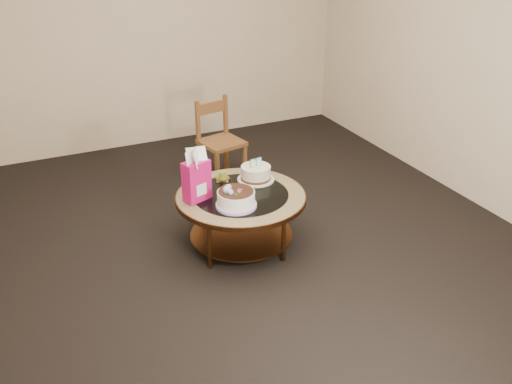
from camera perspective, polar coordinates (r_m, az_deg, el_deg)
name	(u,v)px	position (r m, az deg, el deg)	size (l,w,h in m)	color
ground	(242,244)	(4.64, -1.46, -5.25)	(5.00, 5.00, 0.00)	black
room_walls	(239,54)	(4.04, -1.71, 13.64)	(4.52, 5.02, 2.61)	beige
coffee_table	(241,203)	(4.45, -1.51, -1.12)	(1.02, 1.02, 0.46)	#5A3419
decorated_cake	(236,199)	(4.21, -2.03, -0.75)	(0.30, 0.30, 0.18)	#BBA1E4
cream_cake	(256,173)	(4.61, -0.02, 1.87)	(0.30, 0.30, 0.19)	silver
gift_bag	(196,175)	(4.27, -5.99, 1.66)	(0.23, 0.19, 0.41)	#C6125A
pillar_candle	(223,177)	(4.64, -3.36, 1.52)	(0.13, 0.13, 0.09)	#C2B350
dining_chair	(220,141)	(5.58, -3.67, 5.16)	(0.44, 0.44, 0.81)	brown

